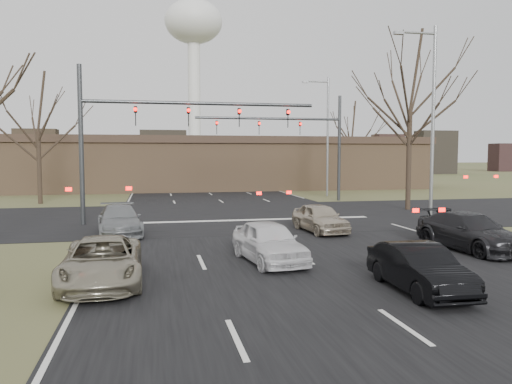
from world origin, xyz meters
The scene contains 18 objects.
ground centered at (0.00, 0.00, 0.00)m, with size 360.00×360.00×0.00m, color #4B552D.
road_main centered at (0.00, 60.00, 0.01)m, with size 14.00×300.00×0.02m, color black.
road_cross centered at (0.00, 15.00, 0.01)m, with size 200.00×14.00×0.02m, color black.
building centered at (2.00, 38.00, 2.67)m, with size 42.40×10.40×5.30m.
water_tower centered at (6.00, 120.00, 35.47)m, with size 15.00×15.00×44.50m.
mast_arm_near centered at (-5.23, 13.00, 5.07)m, with size 12.12×0.24×8.00m.
mast_arm_far centered at (6.18, 23.00, 5.02)m, with size 11.12×0.24×8.00m.
streetlight_right_near centered at (8.82, 10.00, 5.59)m, with size 2.34×0.25×10.00m.
streetlight_right_far centered at (9.32, 27.00, 5.59)m, with size 2.34×0.25×10.00m.
tree_right_near centered at (11.00, 16.00, 8.90)m, with size 6.90×6.90×11.50m.
tree_left_far centered at (-13.00, 25.00, 7.34)m, with size 5.70×5.70×9.50m.
tree_right_far centered at (15.00, 35.00, 6.96)m, with size 5.40×5.40×9.00m.
car_silver_suv centered at (-6.42, 0.82, 0.64)m, with size 2.11×4.58×1.27m, color gray.
car_white_sedan centered at (-1.30, 2.62, 0.69)m, with size 1.62×4.03×1.37m, color silver.
car_black_hatch centered at (1.69, -1.63, 0.62)m, with size 1.31×3.76×1.24m, color black.
car_charcoal_sedan centered at (6.50, 3.15, 0.69)m, with size 1.93×4.76×1.38m, color black.
car_grey_ahead centered at (-6.50, 9.52, 0.65)m, with size 1.82×4.48×1.30m, color gray.
car_silver_ahead centered at (2.45, 8.38, 0.66)m, with size 1.55×3.85×1.31m, color #B7AA94.
Camera 1 is at (-5.02, -13.21, 3.57)m, focal length 35.00 mm.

